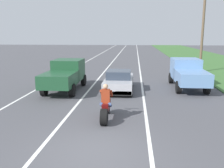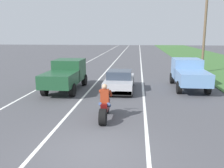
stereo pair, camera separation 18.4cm
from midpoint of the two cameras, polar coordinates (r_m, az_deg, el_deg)
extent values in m
plane|color=#4C4C51|center=(8.10, -4.90, -15.62)|extent=(160.00, 160.00, 0.00)
cube|color=white|center=(28.15, -8.57, 3.85)|extent=(0.14, 120.00, 0.01)
cube|color=white|center=(27.34, 6.28, 3.69)|extent=(0.14, 120.00, 0.01)
cube|color=white|center=(27.52, -1.25, 3.80)|extent=(0.14, 120.00, 0.01)
cylinder|color=black|center=(10.15, -2.38, -7.72)|extent=(0.28, 0.69, 0.69)
cylinder|color=black|center=(11.62, -1.36, -5.37)|extent=(0.12, 0.63, 0.63)
cube|color=#590F0F|center=(10.85, -1.81, -4.98)|extent=(0.28, 1.10, 0.36)
cylinder|color=#B2B2B7|center=(11.45, -1.41, -3.73)|extent=(0.08, 0.36, 0.73)
cylinder|color=#A5A5AA|center=(11.32, -1.43, -1.66)|extent=(0.70, 0.05, 0.05)
cube|color=#993319|center=(10.50, -1.98, -2.82)|extent=(0.36, 0.24, 0.60)
sphere|color=tan|center=(10.41, -2.00, -0.58)|extent=(0.22, 0.22, 0.22)
cylinder|color=#384C7A|center=(10.66, -2.91, -4.84)|extent=(0.14, 0.47, 0.32)
cylinder|color=#993319|center=(10.81, -2.94, -2.14)|extent=(0.10, 0.51, 0.40)
cylinder|color=#384C7A|center=(10.61, -0.98, -4.90)|extent=(0.14, 0.47, 0.32)
cylinder|color=#993319|center=(10.75, -0.62, -2.20)|extent=(0.10, 0.51, 0.40)
cube|color=#B7B7BC|center=(16.35, 1.32, 0.36)|extent=(1.80, 4.30, 0.64)
cube|color=#333D4C|center=(16.06, 1.28, 2.25)|extent=(1.56, 1.70, 0.52)
cube|color=black|center=(14.41, 0.74, -2.14)|extent=(1.76, 0.20, 0.28)
cylinder|color=black|center=(18.03, -0.86, 0.73)|extent=(0.24, 0.64, 0.64)
cylinder|color=black|center=(17.93, 4.23, 0.64)|extent=(0.24, 0.64, 0.64)
cylinder|color=black|center=(14.92, -2.18, -1.55)|extent=(0.24, 0.64, 0.64)
cylinder|color=black|center=(14.80, 3.98, -1.68)|extent=(0.24, 0.64, 0.64)
cube|color=#1E4C2D|center=(17.38, -10.38, 3.35)|extent=(1.90, 2.10, 1.40)
cube|color=#333D4C|center=(17.66, -10.12, 4.75)|extent=(1.67, 0.29, 0.57)
cube|color=#1E4C2D|center=(15.30, -12.59, 1.03)|extent=(1.90, 2.70, 0.80)
cylinder|color=black|center=(18.52, -12.21, 1.01)|extent=(0.28, 0.80, 0.80)
cylinder|color=black|center=(18.08, -6.95, 0.94)|extent=(0.28, 0.80, 0.80)
cylinder|color=black|center=(15.43, -15.92, -1.25)|extent=(0.28, 0.80, 0.80)
cylinder|color=black|center=(14.89, -9.66, -1.42)|extent=(0.28, 0.80, 0.80)
cube|color=#6B93C6|center=(18.51, 16.46, 3.56)|extent=(1.90, 2.10, 1.40)
cube|color=#333D4C|center=(18.81, 16.33, 4.86)|extent=(1.67, 0.29, 0.57)
cube|color=#6B93C6|center=(16.38, 17.88, 1.43)|extent=(1.90, 2.70, 0.80)
cylinder|color=black|center=(19.28, 13.33, 1.37)|extent=(0.28, 0.80, 0.80)
cylinder|color=black|center=(19.60, 18.38, 1.25)|extent=(0.28, 0.80, 0.80)
cylinder|color=black|center=(16.03, 14.95, -0.73)|extent=(0.28, 0.80, 0.80)
cylinder|color=black|center=(16.41, 20.94, -0.83)|extent=(0.28, 0.80, 0.80)
cylinder|color=brown|center=(25.36, 20.23, 12.04)|extent=(0.24, 0.24, 8.47)
camera|label=1|loc=(0.09, -90.39, -0.08)|focal=39.18mm
camera|label=2|loc=(0.09, 89.61, 0.08)|focal=39.18mm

